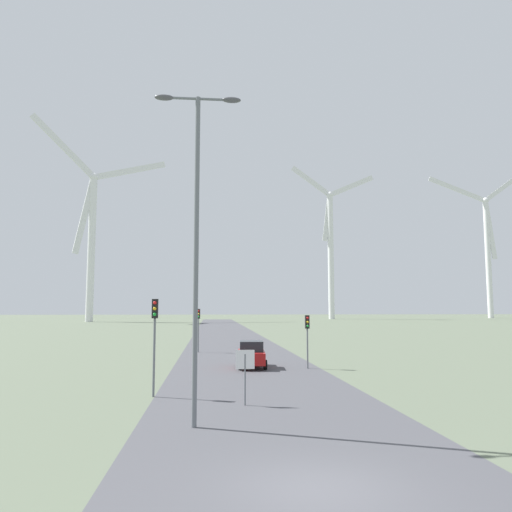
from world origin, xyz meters
TOP-DOWN VIEW (x-y plane):
  - ground_plane at (0.00, 0.00)m, footprint 600.00×600.00m
  - road_surface at (0.00, 48.00)m, footprint 10.00×240.00m
  - streetlamp at (-3.00, 6.11)m, footprint 3.16×0.32m
  - stop_sign_near at (-0.98, 9.85)m, footprint 0.81×0.07m
  - traffic_light_post_near_left at (-5.06, 12.21)m, footprint 0.28×0.33m
  - traffic_light_post_near_right at (4.12, 22.21)m, footprint 0.28×0.34m
  - traffic_light_post_mid_left at (-3.56, 35.43)m, footprint 0.28×0.33m
  - car_approaching at (0.35, 23.00)m, footprint 2.06×4.21m
  - wind_turbine_left at (-38.17, 140.36)m, footprint 37.10×19.87m
  - wind_turbine_center at (42.34, 171.05)m, footprint 31.20×3.34m
  - wind_turbine_right at (110.16, 181.05)m, footprint 42.40×7.42m

SIDE VIEW (x-z plane):
  - ground_plane at x=0.00m, z-range 0.00..0.00m
  - road_surface at x=0.00m, z-range 0.00..0.01m
  - car_approaching at x=0.35m, z-range 0.00..1.83m
  - stop_sign_near at x=-0.98m, z-range 0.45..2.76m
  - traffic_light_post_near_right at x=4.12m, z-range 0.84..4.42m
  - traffic_light_post_mid_left at x=-3.56m, z-range 0.93..4.92m
  - traffic_light_post_near_left at x=-5.06m, z-range 1.03..5.53m
  - streetlamp at x=-3.00m, z-range 1.32..13.14m
  - wind_turbine_left at x=-38.17m, z-range -2.23..57.86m
  - wind_turbine_center at x=42.34m, z-range -0.57..57.60m
  - wind_turbine_right at x=110.16m, z-range -1.33..61.97m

